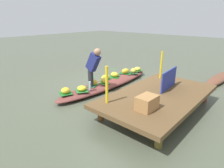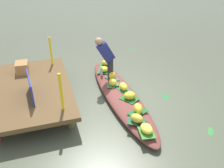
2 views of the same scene
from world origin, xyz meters
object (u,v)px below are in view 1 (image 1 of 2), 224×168
(vendor_boat, at_px, (108,83))
(vendor_person, at_px, (93,65))
(market_banner, at_px, (169,79))
(banana_bunch_2, at_px, (104,80))
(banana_bunch_6, at_px, (105,77))
(banana_bunch_1, at_px, (137,69))
(banana_bunch_8, at_px, (133,71))
(banana_bunch_3, at_px, (93,82))
(banana_bunch_0, at_px, (115,74))
(water_bottle, at_px, (90,86))
(banana_bunch_5, at_px, (125,71))
(moored_boat, at_px, (219,78))
(produce_crate, at_px, (147,103))
(banana_bunch_7, at_px, (82,88))
(banana_bunch_4, at_px, (65,90))

(vendor_boat, bearing_deg, vendor_person, 8.88)
(vendor_boat, bearing_deg, market_banner, 90.20)
(banana_bunch_2, xyz_separation_m, banana_bunch_6, (-0.28, -0.20, -0.01))
(banana_bunch_1, height_order, market_banner, market_banner)
(banana_bunch_8, bearing_deg, banana_bunch_3, -2.90)
(banana_bunch_0, height_order, market_banner, market_banner)
(water_bottle, height_order, market_banner, market_banner)
(banana_bunch_0, relative_size, water_bottle, 1.12)
(banana_bunch_5, height_order, vendor_person, vendor_person)
(moored_boat, distance_m, produce_crate, 4.51)
(vendor_boat, relative_size, banana_bunch_3, 14.67)
(banana_bunch_1, bearing_deg, banana_bunch_7, 0.93)
(vendor_person, relative_size, market_banner, 1.25)
(banana_bunch_1, xyz_separation_m, banana_bunch_8, (0.34, 0.06, 0.01))
(banana_bunch_3, bearing_deg, water_bottle, 33.97)
(vendor_boat, xyz_separation_m, moored_boat, (-3.10, 2.64, -0.01))
(banana_bunch_6, relative_size, water_bottle, 1.27)
(banana_bunch_1, height_order, banana_bunch_5, banana_bunch_5)
(moored_boat, distance_m, vendor_person, 4.69)
(banana_bunch_6, xyz_separation_m, produce_crate, (1.35, 2.42, 0.28))
(vendor_person, bearing_deg, banana_bunch_4, -15.08)
(banana_bunch_5, bearing_deg, vendor_boat, 3.64)
(moored_boat, bearing_deg, banana_bunch_3, -31.75)
(banana_bunch_0, bearing_deg, market_banner, 79.57)
(banana_bunch_5, height_order, produce_crate, produce_crate)
(banana_bunch_3, xyz_separation_m, water_bottle, (0.32, 0.22, 0.03))
(banana_bunch_1, height_order, banana_bunch_2, banana_bunch_2)
(banana_bunch_2, relative_size, banana_bunch_5, 0.71)
(banana_bunch_4, xyz_separation_m, banana_bunch_7, (-0.43, 0.18, -0.01))
(banana_bunch_7, xyz_separation_m, water_bottle, (-0.20, 0.13, 0.05))
(banana_bunch_1, bearing_deg, banana_bunch_8, 9.28)
(moored_boat, relative_size, banana_bunch_5, 8.20)
(banana_bunch_0, distance_m, vendor_person, 1.37)
(vendor_boat, distance_m, banana_bunch_6, 0.22)
(banana_bunch_2, height_order, banana_bunch_5, banana_bunch_2)
(banana_bunch_2, distance_m, vendor_person, 0.75)
(banana_bunch_2, bearing_deg, banana_bunch_1, -178.24)
(vendor_boat, height_order, water_bottle, water_bottle)
(banana_bunch_1, relative_size, market_banner, 0.33)
(banana_bunch_2, bearing_deg, vendor_person, 4.44)
(moored_boat, bearing_deg, banana_bunch_1, -57.63)
(banana_bunch_2, bearing_deg, banana_bunch_3, -15.37)
(banana_bunch_5, relative_size, vendor_person, 0.26)
(banana_bunch_1, xyz_separation_m, produce_crate, (3.02, 2.28, 0.30))
(vendor_person, height_order, market_banner, vendor_person)
(banana_bunch_0, xyz_separation_m, water_bottle, (1.43, 0.30, 0.03))
(banana_bunch_0, bearing_deg, water_bottle, 11.83)
(moored_boat, relative_size, banana_bunch_8, 9.33)
(vendor_boat, relative_size, banana_bunch_8, 14.97)
(moored_boat, xyz_separation_m, banana_bunch_5, (2.09, -2.71, 0.21))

